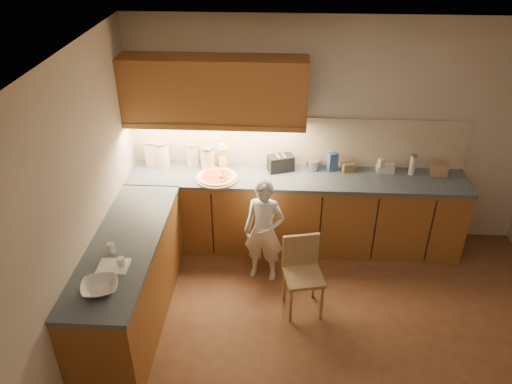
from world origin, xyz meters
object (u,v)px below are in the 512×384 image
child (264,231)px  toaster (281,163)px  wooden_chair (302,269)px  oil_jug (223,158)px  pizza_on_board (217,177)px

child → toaster: 0.86m
wooden_chair → oil_jug: size_ratio=2.60×
pizza_on_board → wooden_chair: bearing=-44.9°
wooden_chair → pizza_on_board: bearing=123.1°
wooden_chair → toaster: toaster is taller
child → toaster: size_ratio=3.71×
child → toaster: bearing=89.0°
toaster → wooden_chair: bearing=-97.3°
child → oil_jug: size_ratio=3.81×
oil_jug → toaster: (0.65, 0.00, -0.05)m
child → pizza_on_board: bearing=148.5°
pizza_on_board → child: size_ratio=0.40×
child → toaster: (0.15, 0.74, 0.42)m
pizza_on_board → wooden_chair: size_ratio=0.59×
pizza_on_board → oil_jug: (0.04, 0.24, 0.12)m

